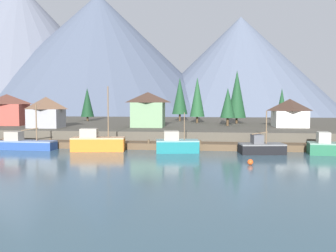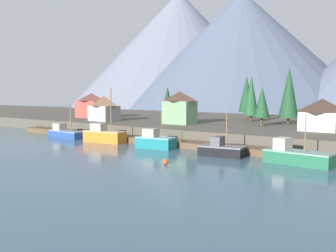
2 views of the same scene
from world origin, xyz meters
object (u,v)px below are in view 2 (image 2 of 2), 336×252
Objects in this scene: conifer_near_right at (251,95)px; fishing_boat_blue at (65,133)px; conifer_near_left at (246,94)px; conifer_back_left at (168,99)px; fishing_boat_black at (222,149)px; conifer_mid_left at (289,92)px; house_red at (91,105)px; fishing_boat_teal at (155,141)px; house_green at (180,107)px; house_grey at (104,108)px; fishing_boat_green at (297,156)px; channel_buoy at (165,162)px; fishing_boat_orange at (104,135)px; conifer_back_right at (262,102)px; house_white at (322,114)px.

fishing_boat_blue is at bearing -129.22° from conifer_near_right.
conifer_back_left is at bearing -175.85° from conifer_near_left.
fishing_boat_black is 32.21m from conifer_mid_left.
house_red is 21.48m from conifer_back_left.
conifer_back_left is at bearing 96.13° from fishing_boat_blue.
conifer_near_left is 8.67m from conifer_near_right.
fishing_boat_teal is 18.84m from house_green.
house_grey is at bearing -89.87° from conifer_back_left.
house_grey is 0.60× the size of conifer_near_right.
house_green is at bearing 10.43° from house_grey.
fishing_boat_teal is 0.61× the size of conifer_near_left.
fishing_boat_green is 0.72× the size of conifer_mid_left.
conifer_near_left is at bearing 122.46° from conifer_near_right.
house_grey is at bearing 147.17° from channel_buoy.
conifer_near_left is (-15.16, 39.40, 7.84)m from fishing_boat_black.
channel_buoy is (21.98, -10.05, -0.94)m from fishing_boat_orange.
fishing_boat_blue is at bearing -86.37° from conifer_back_left.
house_red is at bearing 150.34° from fishing_boat_black.
conifer_mid_left is at bearing 116.38° from fishing_boat_green.
fishing_boat_blue is 1.04× the size of fishing_boat_green.
conifer_mid_left is (-12.18, 30.94, 8.06)m from fishing_boat_green.
conifer_near_left reaches higher than channel_buoy.
conifer_near_right is at bearing -11.31° from conifer_back_left.
house_green is 0.88× the size of conifer_back_right.
conifer_back_left is at bearing 127.32° from fishing_boat_black.
conifer_near_right is (1.82, 31.99, 7.30)m from fishing_boat_teal.
house_grey reaches higher than channel_buoy.
fishing_boat_green is 63.58m from house_red.
fishing_boat_orange is 40.50m from conifer_back_left.
house_red is 0.75× the size of conifer_near_left.
fishing_boat_orange is 1.44× the size of house_green.
fishing_boat_green is (35.09, -0.01, -0.25)m from fishing_boat_orange.
fishing_boat_black is at bearing -71.87° from conifer_near_right.
fishing_boat_orange is at bearing -175.12° from fishing_boat_green.
house_white is (32.45, 20.53, 4.02)m from fishing_boat_orange.
conifer_back_right is at bearing 92.47° from channel_buoy.
conifer_back_right is at bearing -105.88° from conifer_mid_left.
house_grey reaches higher than fishing_boat_teal.
conifer_back_left reaches higher than fishing_boat_black.
conifer_mid_left is (34.63, 30.52, 8.15)m from fishing_boat_blue.
fishing_boat_orange is 1.46× the size of fishing_boat_black.
fishing_boat_teal is at bearing -26.87° from house_grey.
fishing_boat_teal is 9.46× the size of channel_buoy.
conifer_near_left is 1.03× the size of conifer_near_right.
house_grey is at bearing 152.54° from fishing_boat_black.
conifer_near_right is (-18.47, 11.37, 3.16)m from house_white.
house_red reaches higher than house_grey.
fishing_boat_green reaches higher than fishing_boat_black.
fishing_boat_teal is 29.22m from house_white.
house_green is 0.65× the size of conifer_near_right.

